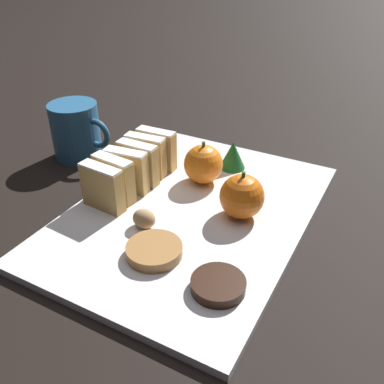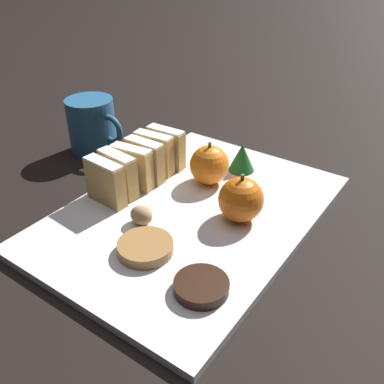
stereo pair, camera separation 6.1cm
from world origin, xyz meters
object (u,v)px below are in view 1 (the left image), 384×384
coffee_mug (77,131)px  orange_far (203,164)px  walnut (144,219)px  orange_near (242,196)px  chocolate_cookie (218,285)px

coffee_mug → orange_far: bearing=2.0°
walnut → coffee_mug: size_ratio=0.28×
walnut → coffee_mug: bearing=149.6°
walnut → coffee_mug: 0.28m
orange_near → coffee_mug: size_ratio=0.60×
walnut → chocolate_cookie: 0.15m
orange_far → walnut: size_ratio=2.14×
walnut → chocolate_cookie: bearing=-22.9°
orange_far → walnut: bearing=-95.6°
orange_far → chocolate_cookie: size_ratio=1.10×
chocolate_cookie → coffee_mug: coffee_mug is taller
orange_near → walnut: bearing=-140.0°
orange_far → chocolate_cookie: bearing=-58.7°
orange_far → walnut: orange_far is taller
orange_near → coffee_mug: (-0.34, 0.05, 0.01)m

